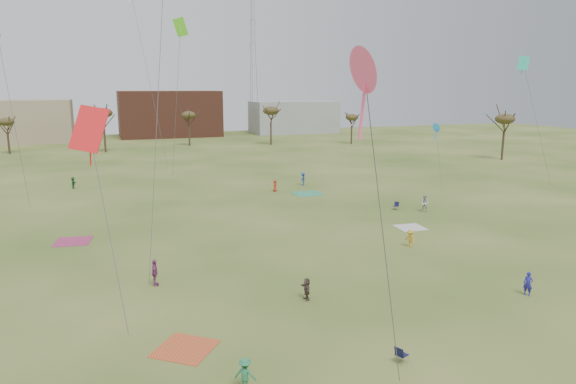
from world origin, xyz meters
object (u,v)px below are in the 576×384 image
object	(u,v)px
camp_chair_center	(401,358)
radio_tower	(253,65)
flyer_near_right	(528,284)
camp_chair_right	(396,207)
flyer_near_center	(245,374)

from	to	relation	value
camp_chair_center	radio_tower	distance (m)	133.07
camp_chair_center	radio_tower	bearing A→B (deg)	-35.46
camp_chair_center	flyer_near_right	bearing A→B (deg)	-92.28
camp_chair_right	camp_chair_center	bearing A→B (deg)	-70.33
flyer_near_right	camp_chair_center	bearing A→B (deg)	-102.33
camp_chair_right	radio_tower	size ratio (longest dim) A/B	0.02
camp_chair_center	camp_chair_right	size ratio (longest dim) A/B	1.00
flyer_near_right	flyer_near_center	bearing A→B (deg)	-110.77
flyer_near_right	camp_chair_center	xyz separation A→B (m)	(-12.03, -4.41, -0.52)
radio_tower	flyer_near_right	bearing A→B (deg)	-98.12
camp_chair_right	radio_tower	xyz separation A→B (m)	(13.13, 100.68, 18.95)
flyer_near_center	camp_chair_center	bearing A→B (deg)	-148.45
flyer_near_right	camp_chair_center	size ratio (longest dim) A/B	1.78
camp_chair_center	radio_tower	size ratio (longest dim) A/B	0.02
flyer_near_right	radio_tower	distance (m)	126.51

